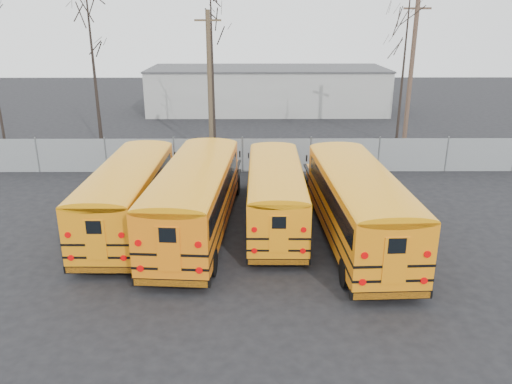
{
  "coord_description": "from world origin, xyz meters",
  "views": [
    {
      "loc": [
        0.61,
        -16.25,
        8.7
      ],
      "look_at": [
        0.74,
        3.83,
        1.6
      ],
      "focal_mm": 35.0,
      "sensor_mm": 36.0,
      "label": 1
    }
  ],
  "objects_px": {
    "utility_pole_right": "(411,74)",
    "bus_a": "(129,190)",
    "bus_c": "(275,189)",
    "bus_b": "(196,192)",
    "utility_pole_left": "(210,85)",
    "bus_d": "(357,199)"
  },
  "relations": [
    {
      "from": "utility_pole_right",
      "to": "bus_a",
      "type": "bearing_deg",
      "value": -120.12
    },
    {
      "from": "bus_a",
      "to": "bus_c",
      "type": "height_order",
      "value": "bus_a"
    },
    {
      "from": "bus_c",
      "to": "utility_pole_right",
      "type": "xyz_separation_m",
      "value": [
        9.67,
        13.77,
        3.4
      ]
    },
    {
      "from": "bus_b",
      "to": "utility_pole_left",
      "type": "height_order",
      "value": "utility_pole_left"
    },
    {
      "from": "bus_c",
      "to": "utility_pole_right",
      "type": "relative_size",
      "value": 1.02
    },
    {
      "from": "bus_d",
      "to": "utility_pole_left",
      "type": "bearing_deg",
      "value": 115.5
    },
    {
      "from": "bus_b",
      "to": "bus_c",
      "type": "distance_m",
      "value": 3.47
    },
    {
      "from": "bus_d",
      "to": "utility_pole_right",
      "type": "height_order",
      "value": "utility_pole_right"
    },
    {
      "from": "bus_a",
      "to": "bus_d",
      "type": "height_order",
      "value": "bus_d"
    },
    {
      "from": "bus_b",
      "to": "bus_d",
      "type": "height_order",
      "value": "bus_b"
    },
    {
      "from": "utility_pole_left",
      "to": "bus_d",
      "type": "bearing_deg",
      "value": -64.39
    },
    {
      "from": "bus_c",
      "to": "utility_pole_right",
      "type": "bearing_deg",
      "value": 55.73
    },
    {
      "from": "bus_a",
      "to": "bus_d",
      "type": "bearing_deg",
      "value": -8.09
    },
    {
      "from": "bus_d",
      "to": "utility_pole_right",
      "type": "relative_size",
      "value": 1.15
    },
    {
      "from": "bus_a",
      "to": "bus_c",
      "type": "xyz_separation_m",
      "value": [
        6.23,
        0.37,
        -0.08
      ]
    },
    {
      "from": "bus_b",
      "to": "utility_pole_right",
      "type": "height_order",
      "value": "utility_pole_right"
    },
    {
      "from": "bus_d",
      "to": "bus_a",
      "type": "bearing_deg",
      "value": 168.91
    },
    {
      "from": "utility_pole_left",
      "to": "bus_a",
      "type": "bearing_deg",
      "value": -104.87
    },
    {
      "from": "bus_b",
      "to": "bus_c",
      "type": "height_order",
      "value": "bus_b"
    },
    {
      "from": "bus_b",
      "to": "bus_d",
      "type": "xyz_separation_m",
      "value": [
        6.48,
        -0.82,
        -0.0
      ]
    },
    {
      "from": "bus_c",
      "to": "utility_pole_right",
      "type": "height_order",
      "value": "utility_pole_right"
    },
    {
      "from": "bus_b",
      "to": "utility_pole_left",
      "type": "bearing_deg",
      "value": 95.57
    }
  ]
}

